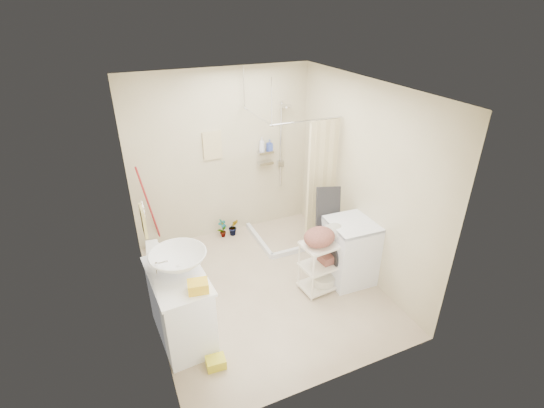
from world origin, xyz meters
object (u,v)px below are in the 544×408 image
at_px(laundry_rack, 324,260).
at_px(vanity, 181,306).
at_px(washing_machine, 350,251).
at_px(toilet, 176,264).

bearing_deg(laundry_rack, vanity, 177.96).
bearing_deg(laundry_rack, washing_machine, -0.54).
bearing_deg(toilet, washing_machine, -103.92).
bearing_deg(washing_machine, laundry_rack, -172.68).
height_order(washing_machine, laundry_rack, washing_machine).
distance_m(vanity, toilet, 0.94).
relative_size(vanity, laundry_rack, 1.15).
xyz_separation_m(vanity, laundry_rack, (1.88, 0.11, -0.01)).
bearing_deg(washing_machine, vanity, -173.90).
distance_m(washing_machine, laundry_rack, 0.42).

